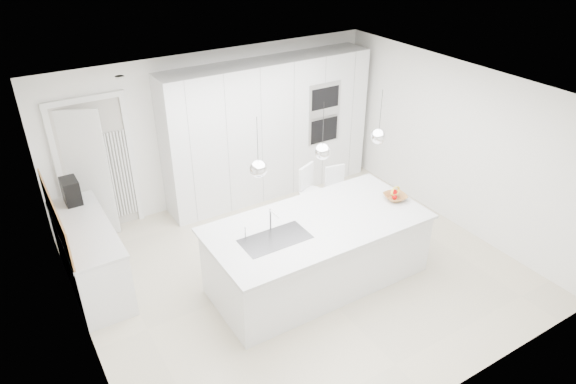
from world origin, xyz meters
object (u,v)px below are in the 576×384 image
island_base (319,254)px  bar_stool_right (339,198)px  bar_stool_left (311,202)px  espresso_machine (71,191)px  fruit_bowl (395,197)px

island_base → bar_stool_right: (1.02, 0.94, 0.06)m
island_base → bar_stool_left: size_ratio=2.58×
espresso_machine → bar_stool_right: bearing=-19.9°
island_base → bar_stool_left: (0.55, 1.00, 0.11)m
espresso_machine → bar_stool_left: espresso_machine is taller
island_base → fruit_bowl: fruit_bowl is taller
fruit_bowl → island_base: bearing=178.2°
fruit_bowl → espresso_machine: espresso_machine is taller
fruit_bowl → espresso_machine: bearing=149.3°
fruit_bowl → bar_stool_right: bar_stool_right is taller
fruit_bowl → bar_stool_left: 1.30m
bar_stool_left → bar_stool_right: (0.47, -0.06, -0.05)m
island_base → bar_stool_left: bar_stool_left is taller
island_base → espresso_machine: bearing=139.2°
espresso_machine → bar_stool_right: 3.81m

